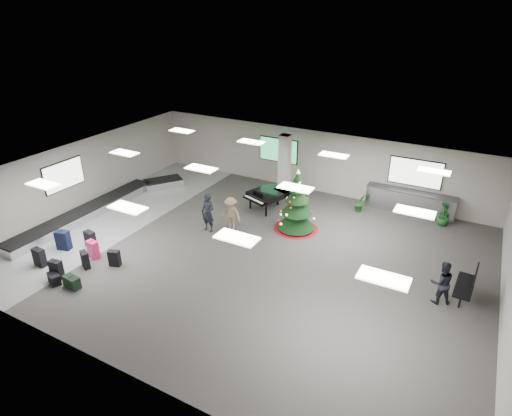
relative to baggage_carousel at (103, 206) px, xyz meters
The scene contains 21 objects.
ground 7.84m from the baggage_carousel, ahead, with size 18.00×18.00×0.00m, color #3E3C38.
room_envelope 7.79m from the baggage_carousel, ahead, with size 18.02×14.02×3.21m.
baggage_carousel is the anchor object (origin of this frame).
service_counter 14.50m from the baggage_carousel, 27.67° to the left, with size 4.05×0.65×1.08m.
suitcase_0 5.53m from the baggage_carousel, 59.83° to the right, with size 0.48×0.31×0.72m.
suitcase_1 4.95m from the baggage_carousel, 50.53° to the right, with size 0.48×0.39×0.68m.
pink_suitcase 4.30m from the baggage_carousel, 47.94° to the right, with size 0.49×0.32×0.74m.
suitcase_3 5.14m from the baggage_carousel, 38.67° to the right, with size 0.47×0.36×0.65m.
navy_suitcase 3.58m from the baggage_carousel, 67.80° to the right, with size 0.59×0.45×0.83m.
suitcase_5 4.82m from the baggage_carousel, 71.09° to the right, with size 0.49×0.29×0.74m.
green_duffel 6.17m from the baggage_carousel, 53.03° to the right, with size 0.66×0.39×0.44m.
suitcase_8 3.40m from the baggage_carousel, 51.27° to the right, with size 0.50×0.33×0.71m.
black_duffel 5.86m from the baggage_carousel, 59.72° to the right, with size 0.64×0.50×0.39m.
christmas_tree 9.27m from the baggage_carousel, 17.01° to the left, with size 1.96×1.96×2.79m.
grand_piano 7.86m from the baggage_carousel, 29.91° to the left, with size 1.92×2.18×1.04m.
bench 15.83m from the baggage_carousel, ahead, with size 0.62×1.64×1.02m.
traveler_a 5.66m from the baggage_carousel, ahead, with size 0.63×0.41×1.73m, color black.
traveler_b 6.53m from the baggage_carousel, 11.69° to the left, with size 0.98×0.56×1.51m, color #867853.
traveler_bench 15.02m from the baggage_carousel, ahead, with size 0.75×0.58×1.53m, color black.
potted_plant_left 12.20m from the baggage_carousel, 28.08° to the left, with size 0.49×0.39×0.89m, color #123B16.
potted_plant_right 15.68m from the baggage_carousel, 23.07° to the left, with size 0.50×0.50×0.89m, color #123B16.
Camera 1 is at (7.33, -12.71, 8.96)m, focal length 30.00 mm.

